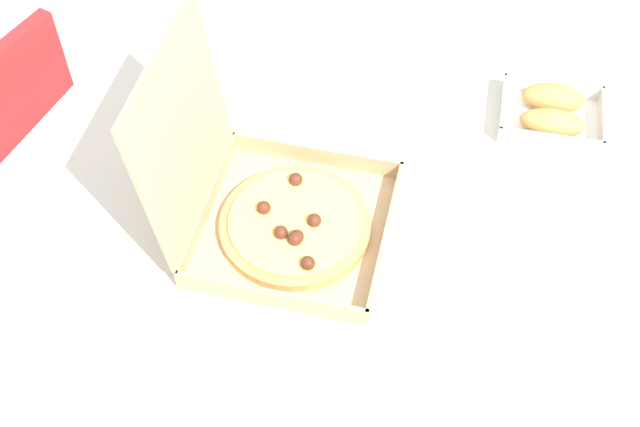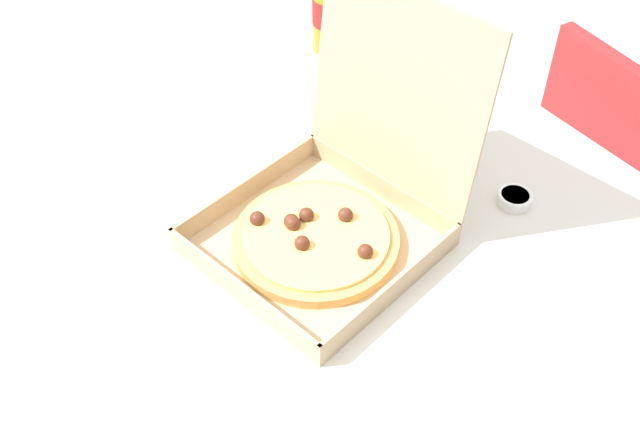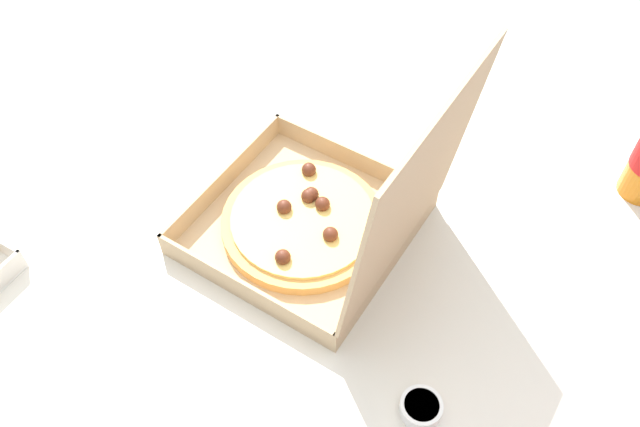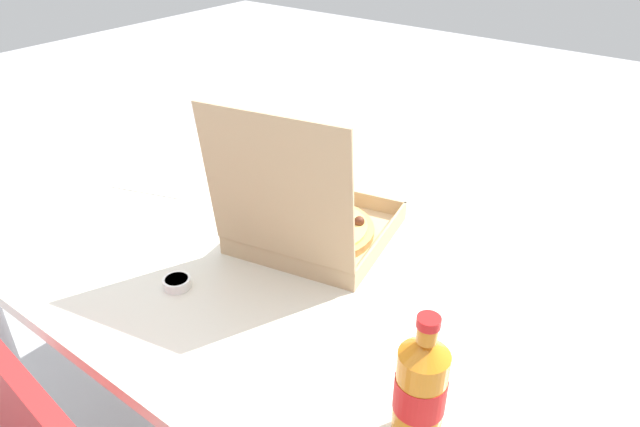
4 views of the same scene
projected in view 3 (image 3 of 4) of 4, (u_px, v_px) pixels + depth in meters
The scene contains 4 objects.
ground_plane at pixel (302, 427), 1.60m from camera, with size 10.00×10.00×0.00m, color #B2B2B7.
dining_table at pixel (293, 274), 1.07m from camera, with size 1.39×1.08×0.74m.
pizza_box_open at pixel (321, 217), 1.00m from camera, with size 0.38×0.41×0.36m.
dipping_sauce_cup at pixel (421, 407), 0.85m from camera, with size 0.06×0.06×0.02m.
Camera 3 is at (0.40, 0.44, 1.57)m, focal length 36.94 mm.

